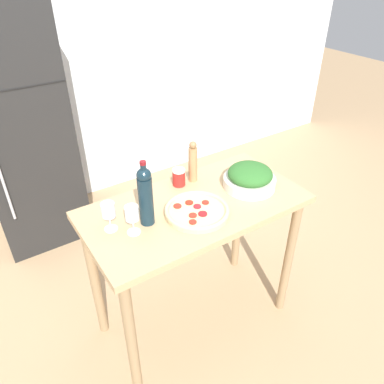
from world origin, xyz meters
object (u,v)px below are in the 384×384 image
at_px(wine_bottle, 145,195).
at_px(wine_glass_near, 132,215).
at_px(refrigerator, 20,132).
at_px(salt_canister, 179,177).
at_px(pepper_mill, 193,162).
at_px(wine_glass_far, 108,212).
at_px(homemade_pizza, 197,211).
at_px(salad_bowl, 250,177).

distance_m(wine_bottle, wine_glass_near, 0.12).
bearing_deg(wine_bottle, refrigerator, 100.74).
height_order(wine_glass_near, salt_canister, wine_glass_near).
xyz_separation_m(wine_glass_near, pepper_mill, (0.50, 0.24, 0.01)).
xyz_separation_m(refrigerator, wine_glass_far, (0.11, -1.46, 0.12)).
bearing_deg(salt_canister, homemade_pizza, -103.36).
height_order(wine_bottle, homemade_pizza, wine_bottle).
distance_m(refrigerator, salad_bowl, 1.80).
bearing_deg(salad_bowl, wine_bottle, 177.52).
height_order(refrigerator, salt_canister, refrigerator).
relative_size(wine_bottle, wine_glass_near, 2.29).
bearing_deg(wine_glass_far, homemade_pizza, -16.57).
xyz_separation_m(homemade_pizza, salt_canister, (0.07, 0.29, 0.03)).
bearing_deg(homemade_pizza, pepper_mill, 60.11).
distance_m(wine_glass_near, salt_canister, 0.48).
bearing_deg(salad_bowl, pepper_mill, 134.53).
xyz_separation_m(wine_glass_far, pepper_mill, (0.59, 0.16, 0.02)).
bearing_deg(wine_glass_near, pepper_mill, 25.70).
height_order(pepper_mill, homemade_pizza, pepper_mill).
bearing_deg(refrigerator, salad_bowl, -58.87).
height_order(wine_glass_near, homemade_pizza, wine_glass_near).
relative_size(pepper_mill, homemade_pizza, 0.75).
distance_m(wine_glass_far, pepper_mill, 0.61).
relative_size(wine_glass_near, salad_bowl, 0.51).
xyz_separation_m(wine_bottle, salt_canister, (0.32, 0.21, -0.11)).
xyz_separation_m(refrigerator, homemade_pizza, (0.53, -1.59, 0.03)).
bearing_deg(wine_bottle, wine_glass_near, -159.82).
xyz_separation_m(refrigerator, salt_canister, (0.60, -1.30, 0.06)).
bearing_deg(pepper_mill, wine_bottle, -153.11).
height_order(refrigerator, salad_bowl, refrigerator).
height_order(wine_bottle, salad_bowl, wine_bottle).
distance_m(wine_glass_near, salad_bowl, 0.74).
distance_m(pepper_mill, salad_bowl, 0.34).
relative_size(wine_glass_near, wine_glass_far, 1.00).
relative_size(refrigerator, homemade_pizza, 5.51).
bearing_deg(wine_bottle, wine_glass_far, 163.99).
bearing_deg(wine_glass_far, wine_glass_near, -45.71).
height_order(refrigerator, wine_glass_far, refrigerator).
bearing_deg(wine_bottle, salt_canister, 33.67).
relative_size(refrigerator, wine_bottle, 5.33).
relative_size(salad_bowl, salt_canister, 2.91).
bearing_deg(pepper_mill, homemade_pizza, -119.89).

